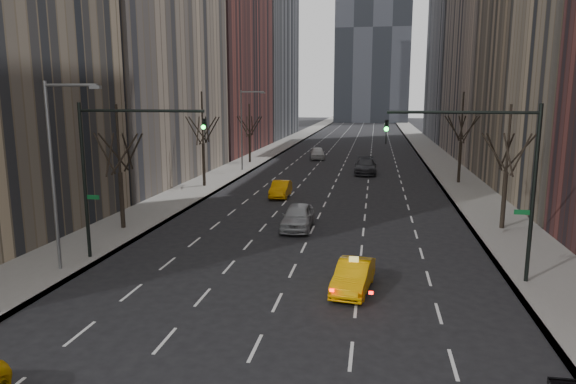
% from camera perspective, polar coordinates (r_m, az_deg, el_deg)
% --- Properties ---
extents(sidewalk_left, '(4.50, 320.00, 0.15)m').
position_cam_1_polar(sidewalk_left, '(83.76, -1.46, 4.83)').
color(sidewalk_left, slate).
rests_on(sidewalk_left, ground).
extents(sidewalk_right, '(4.50, 320.00, 0.15)m').
position_cam_1_polar(sidewalk_right, '(82.64, 15.51, 4.37)').
color(sidewalk_right, slate).
rests_on(sidewalk_right, ground).
extents(bld_left_far, '(14.00, 28.00, 44.00)m').
position_cam_1_polar(bld_left_far, '(82.91, -8.79, 19.86)').
color(bld_left_far, brown).
rests_on(bld_left_far, ground).
extents(tree_lw_b, '(3.36, 3.50, 7.82)m').
position_cam_1_polar(tree_lw_b, '(34.05, -18.15, 2.07)').
color(tree_lw_b, black).
rests_on(tree_lw_b, ground).
extents(tree_lw_c, '(3.36, 3.50, 8.74)m').
position_cam_1_polar(tree_lw_c, '(48.63, -9.41, 5.23)').
color(tree_lw_c, black).
rests_on(tree_lw_c, ground).
extents(tree_lw_d, '(3.36, 3.50, 7.36)m').
position_cam_1_polar(tree_lw_d, '(65.89, -4.29, 6.29)').
color(tree_lw_d, black).
rests_on(tree_lw_d, ground).
extents(tree_rw_b, '(3.36, 3.50, 7.82)m').
position_cam_1_polar(tree_rw_b, '(35.07, 23.06, 1.99)').
color(tree_rw_b, black).
rests_on(tree_rw_b, ground).
extents(tree_rw_c, '(3.36, 3.50, 8.74)m').
position_cam_1_polar(tree_rw_c, '(52.60, 18.65, 5.22)').
color(tree_rw_c, black).
rests_on(tree_rw_c, ground).
extents(traffic_mast_left, '(6.69, 0.39, 8.00)m').
position_cam_1_polar(traffic_mast_left, '(27.22, -18.81, 3.78)').
color(traffic_mast_left, black).
rests_on(traffic_mast_left, ground).
extents(traffic_mast_right, '(6.69, 0.39, 8.00)m').
position_cam_1_polar(traffic_mast_right, '(24.53, 22.05, 2.89)').
color(traffic_mast_right, black).
rests_on(traffic_mast_right, ground).
extents(streetlight_near, '(2.83, 0.22, 9.00)m').
position_cam_1_polar(streetlight_near, '(26.40, -24.19, 3.51)').
color(streetlight_near, slate).
rests_on(streetlight_near, ground).
extents(streetlight_far, '(2.83, 0.22, 9.00)m').
position_cam_1_polar(streetlight_far, '(58.71, -4.86, 7.78)').
color(streetlight_far, slate).
rests_on(streetlight_far, ground).
extents(taxi_sedan, '(1.93, 4.17, 1.33)m').
position_cam_1_polar(taxi_sedan, '(23.04, 7.28, -9.24)').
color(taxi_sedan, '#ECA404').
rests_on(taxi_sedan, ground).
extents(silver_sedan_ahead, '(1.95, 4.72, 1.60)m').
position_cam_1_polar(silver_sedan_ahead, '(33.19, 1.09, -2.74)').
color(silver_sedan_ahead, '#979A9E').
rests_on(silver_sedan_ahead, ground).
extents(far_taxi, '(1.52, 4.16, 1.36)m').
position_cam_1_polar(far_taxi, '(43.73, -0.81, 0.35)').
color(far_taxi, orange).
rests_on(far_taxi, ground).
extents(far_suv_grey, '(2.43, 5.88, 1.70)m').
position_cam_1_polar(far_suv_grey, '(57.52, 8.61, 2.87)').
color(far_suv_grey, '#292A2E').
rests_on(far_suv_grey, ground).
extents(far_car_white, '(2.50, 4.97, 1.63)m').
position_cam_1_polar(far_car_white, '(70.51, 3.30, 4.34)').
color(far_car_white, silver).
rests_on(far_car_white, ground).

